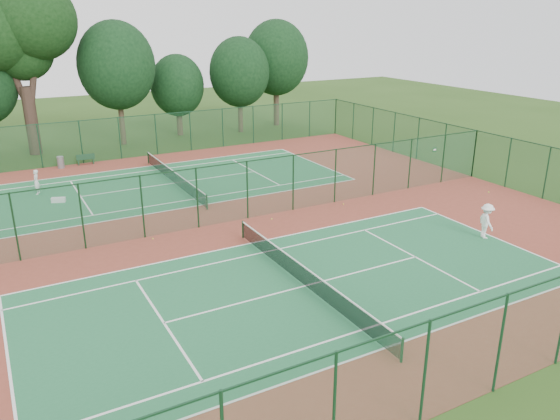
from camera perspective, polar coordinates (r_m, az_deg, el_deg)
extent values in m
plane|color=#294816|center=(31.69, -5.88, -1.33)|extent=(120.00, 120.00, 0.00)
cube|color=brown|center=(31.69, -5.88, -1.32)|extent=(40.00, 36.00, 0.01)
cube|color=#20663C|center=(24.34, 2.60, -7.95)|extent=(23.77, 10.97, 0.01)
cube|color=#20673A|center=(39.72, -11.02, 2.77)|extent=(23.77, 10.97, 0.01)
cube|color=#174627|center=(47.72, -14.60, 7.46)|extent=(40.00, 0.02, 3.50)
cube|color=#163D26|center=(47.41, -14.77, 9.48)|extent=(40.00, 0.05, 0.05)
cube|color=#1C5432|center=(17.52, 18.68, -14.45)|extent=(40.00, 0.02, 3.50)
cube|color=#153C24|center=(16.65, 19.32, -9.54)|extent=(40.00, 0.05, 0.05)
cube|color=#1A4F2D|center=(42.69, 19.64, 5.57)|extent=(0.02, 36.00, 3.50)
cube|color=#163E25|center=(42.34, 19.90, 7.81)|extent=(0.05, 36.00, 0.05)
cube|color=#194D32|center=(31.11, -5.99, 1.68)|extent=(40.00, 0.02, 3.50)
cube|color=#123319|center=(30.63, -6.10, 4.72)|extent=(40.00, 0.05, 0.05)
cylinder|color=#14391C|center=(19.70, 12.64, -14.10)|extent=(0.10, 0.10, 0.97)
cylinder|color=#14391C|center=(29.29, -3.90, -2.04)|extent=(0.10, 0.10, 0.97)
cube|color=black|center=(24.13, 2.62, -6.96)|extent=(0.02, 12.80, 0.85)
cube|color=white|center=(23.94, 2.64, -6.03)|extent=(0.04, 12.80, 0.06)
cylinder|color=#153A1C|center=(33.80, -7.65, 0.82)|extent=(0.10, 0.10, 0.97)
cylinder|color=#153A1C|center=(45.54, -13.61, 5.35)|extent=(0.10, 0.10, 0.97)
cube|color=black|center=(39.59, -11.06, 3.42)|extent=(0.02, 12.80, 0.85)
cube|color=silver|center=(39.47, -11.10, 4.03)|extent=(0.04, 12.80, 0.06)
imported|color=white|center=(31.06, 20.77, -1.08)|extent=(1.10, 1.40, 1.91)
imported|color=silver|center=(39.82, -24.12, 2.69)|extent=(0.56, 0.70, 1.66)
cylinder|color=gray|center=(46.18, -21.95, 4.65)|extent=(0.53, 0.53, 0.93)
cube|color=#13371E|center=(46.70, -20.32, 4.69)|extent=(0.10, 0.38, 0.43)
cube|color=#13371E|center=(46.79, -18.94, 4.87)|extent=(0.10, 0.38, 0.43)
cube|color=#13371E|center=(46.69, -19.66, 5.06)|extent=(1.45, 0.50, 0.05)
cube|color=#13371E|center=(46.45, -19.67, 5.26)|extent=(1.43, 0.15, 0.43)
cube|color=silver|center=(37.68, -22.14, 0.98)|extent=(0.91, 0.59, 0.32)
sphere|color=#E3F238|center=(31.98, -0.86, -0.94)|extent=(0.08, 0.08, 0.08)
sphere|color=yellow|center=(34.75, 6.65, 0.63)|extent=(0.07, 0.07, 0.07)
sphere|color=yellow|center=(29.97, -13.14, -2.92)|extent=(0.07, 0.07, 0.07)
cylinder|color=#32221B|center=(51.48, -24.54, 8.46)|extent=(1.05, 1.05, 5.74)
cylinder|color=#32221B|center=(51.19, -26.24, 13.08)|extent=(1.95, 0.57, 5.71)
cylinder|color=#32221B|center=(50.82, -24.28, 13.65)|extent=(1.82, 0.54, 6.20)
sphere|color=black|center=(50.73, -24.19, 17.70)|extent=(6.51, 6.51, 6.51)
sphere|color=black|center=(51.64, -25.33, 14.86)|extent=(4.98, 4.98, 4.98)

